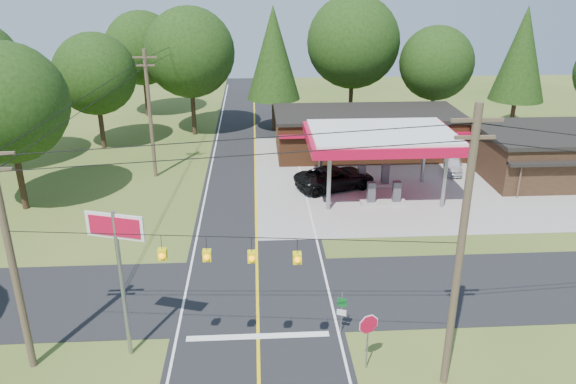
{
  "coord_description": "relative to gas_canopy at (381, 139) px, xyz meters",
  "views": [
    {
      "loc": [
        0.1,
        -24.85,
        15.67
      ],
      "look_at": [
        2.0,
        7.0,
        2.8
      ],
      "focal_mm": 35.0,
      "sensor_mm": 36.0,
      "label": 1
    }
  ],
  "objects": [
    {
      "name": "overhead_beacons",
      "position": [
        -10.0,
        -19.0,
        1.95
      ],
      "size": [
        17.04,
        2.04,
        1.03
      ],
      "color": "black",
      "rests_on": "ground"
    },
    {
      "name": "utility_pole_near_right",
      "position": [
        -1.5,
        -20.0,
        1.69
      ],
      "size": [
        1.8,
        0.3,
        11.5
      ],
      "color": "#473828",
      "rests_on": "ground"
    },
    {
      "name": "ground",
      "position": [
        -9.0,
        -13.0,
        -4.27
      ],
      "size": [
        120.0,
        120.0,
        0.0
      ],
      "primitive_type": "plane",
      "color": "#3E571E",
      "rests_on": "ground"
    },
    {
      "name": "utility_pole_far_left",
      "position": [
        -17.0,
        5.0,
        0.93
      ],
      "size": [
        1.8,
        0.3,
        10.0
      ],
      "color": "#473828",
      "rests_on": "ground"
    },
    {
      "name": "utility_pole_near_left",
      "position": [
        -18.5,
        -18.0,
        0.93
      ],
      "size": [
        1.8,
        0.3,
        10.0
      ],
      "color": "#473828",
      "rests_on": "ground"
    },
    {
      "name": "gas_canopy",
      "position": [
        0.0,
        0.0,
        0.0
      ],
      "size": [
        10.6,
        7.4,
        4.88
      ],
      "color": "gray",
      "rests_on": "ground"
    },
    {
      "name": "main_highway",
      "position": [
        -9.0,
        -13.0,
        -4.26
      ],
      "size": [
        8.0,
        120.0,
        0.02
      ],
      "primitive_type": "cube",
      "color": "black",
      "rests_on": "ground"
    },
    {
      "name": "treeline_backdrop",
      "position": [
        -8.18,
        11.01,
        3.22
      ],
      "size": [
        70.27,
        51.59,
        13.3
      ],
      "color": "#332316",
      "rests_on": "ground"
    },
    {
      "name": "lane_center_yellow",
      "position": [
        -9.0,
        -13.0,
        -4.24
      ],
      "size": [
        0.15,
        110.0,
        0.0
      ],
      "primitive_type": "cube",
      "color": "yellow",
      "rests_on": "main_highway"
    },
    {
      "name": "big_stop_sign",
      "position": [
        -14.55,
        -17.46,
        0.76
      ],
      "size": [
        2.42,
        0.84,
        6.77
      ],
      "color": "gray",
      "rests_on": "ground"
    },
    {
      "name": "suv_car",
      "position": [
        -3.01,
        1.5,
        -3.43
      ],
      "size": [
        7.65,
        7.65,
        1.68
      ],
      "primitive_type": "imported",
      "rotation": [
        0.0,
        0.0,
        1.89
      ],
      "color": "black",
      "rests_on": "ground"
    },
    {
      "name": "route_sign_post",
      "position": [
        -5.2,
        -16.52,
        -3.0
      ],
      "size": [
        0.42,
        0.18,
        2.14
      ],
      "color": "gray",
      "rests_on": "ground"
    },
    {
      "name": "cross_road",
      "position": [
        -9.0,
        -13.0,
        -4.25
      ],
      "size": [
        70.0,
        7.0,
        0.02
      ],
      "primitive_type": "cube",
      "color": "black",
      "rests_on": "ground"
    },
    {
      "name": "convenience_store",
      "position": [
        1.0,
        9.98,
        -2.35
      ],
      "size": [
        16.4,
        7.55,
        3.8
      ],
      "color": "brown",
      "rests_on": "ground"
    },
    {
      "name": "utility_pole_north",
      "position": [
        -15.5,
        22.0,
        0.48
      ],
      "size": [
        0.3,
        0.3,
        9.5
      ],
      "color": "#473828",
      "rests_on": "ground"
    },
    {
      "name": "octagonal_stop_sign",
      "position": [
        -4.5,
        -19.01,
        -2.29
      ],
      "size": [
        0.87,
        0.34,
        2.64
      ],
      "color": "gray",
      "rests_on": "ground"
    },
    {
      "name": "sedan_car",
      "position": [
        7.1,
        4.45,
        -3.64
      ],
      "size": [
        4.58,
        4.58,
        1.25
      ],
      "primitive_type": "imported",
      "rotation": [
        0.0,
        0.0,
        -0.3
      ],
      "color": "silver",
      "rests_on": "ground"
    }
  ]
}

